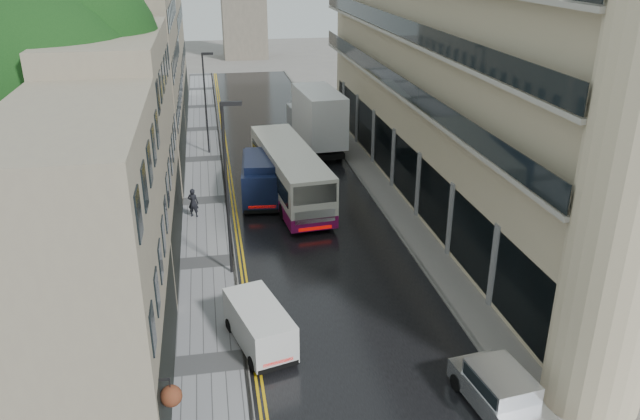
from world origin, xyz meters
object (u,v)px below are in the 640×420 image
object	(u,v)px
tree_far	(97,87)
navy_van	(244,189)
pedestrian	(193,203)
lamp_post_far	(206,104)
tree_near	(47,131)
white_van	(252,350)
white_lorry	(307,127)
lamp_post_near	(227,192)
cream_bus	(282,194)

from	to	relation	value
tree_far	navy_van	size ratio (longest dim) A/B	2.17
tree_far	pedestrian	distance (m)	11.09
lamp_post_far	tree_near	bearing A→B (deg)	-107.73
tree_near	white_van	xyz separation A→B (m)	(8.20, -9.70, -6.02)
tree_near	white_van	world-z (taller)	tree_near
white_van	lamp_post_far	xyz separation A→B (m)	(-1.14, 26.95, 2.92)
tree_near	white_lorry	world-z (taller)	tree_near
white_van	pedestrian	world-z (taller)	pedestrian
tree_far	white_lorry	bearing A→B (deg)	7.46
pedestrian	lamp_post_near	size ratio (longest dim) A/B	0.21
cream_bus	tree_near	bearing A→B (deg)	-166.47
tree_near	tree_far	distance (m)	13.02
tree_far	lamp_post_far	world-z (taller)	tree_far
lamp_post_near	navy_van	bearing A→B (deg)	84.53
tree_far	lamp_post_far	distance (m)	8.34
tree_near	lamp_post_far	world-z (taller)	tree_near
tree_far	navy_van	xyz separation A→B (m)	(8.64, -7.51, -4.74)
white_van	lamp_post_near	size ratio (longest dim) A/B	0.48
cream_bus	lamp_post_far	bearing A→B (deg)	100.79
lamp_post_near	lamp_post_far	size ratio (longest dim) A/B	1.11
tree_far	navy_van	world-z (taller)	tree_far
tree_far	lamp_post_near	xyz separation A→B (m)	(7.50, -15.07, -1.97)
cream_bus	navy_van	size ratio (longest dim) A/B	2.04
lamp_post_far	white_van	bearing A→B (deg)	-83.06
tree_far	cream_bus	bearing A→B (deg)	-40.52
tree_near	pedestrian	xyz separation A→B (m)	(5.99, 5.06, -5.96)
tree_near	cream_bus	world-z (taller)	tree_near
pedestrian	lamp_post_near	world-z (taller)	lamp_post_near
white_van	lamp_post_near	xyz separation A→B (m)	(-0.40, 7.62, 3.34)
pedestrian	lamp_post_near	bearing A→B (deg)	123.14
white_van	navy_van	size ratio (longest dim) A/B	0.69
tree_far	lamp_post_near	distance (m)	16.95
white_van	pedestrian	distance (m)	14.92
cream_bus	white_lorry	bearing A→B (deg)	68.13
tree_near	pedestrian	size ratio (longest dim) A/B	8.07
tree_near	navy_van	world-z (taller)	tree_near
cream_bus	navy_van	xyz separation A→B (m)	(-2.09, 1.66, -0.13)
pedestrian	lamp_post_far	distance (m)	12.57
tree_near	navy_van	bearing A→B (deg)	31.58
cream_bus	lamp_post_far	distance (m)	14.17
white_van	navy_van	world-z (taller)	navy_van
pedestrian	lamp_post_near	xyz separation A→B (m)	(1.81, -7.13, 3.28)
white_van	white_lorry	bearing A→B (deg)	61.37
white_lorry	lamp_post_near	size ratio (longest dim) A/B	1.10
tree_far	cream_bus	size ratio (longest dim) A/B	1.06
tree_near	navy_van	xyz separation A→B (m)	(8.94, 5.49, -5.46)
lamp_post_near	lamp_post_far	distance (m)	19.35
white_van	lamp_post_far	world-z (taller)	lamp_post_far
pedestrian	cream_bus	bearing A→B (deg)	-174.78
navy_van	lamp_post_far	xyz separation A→B (m)	(-1.88, 11.76, 2.35)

